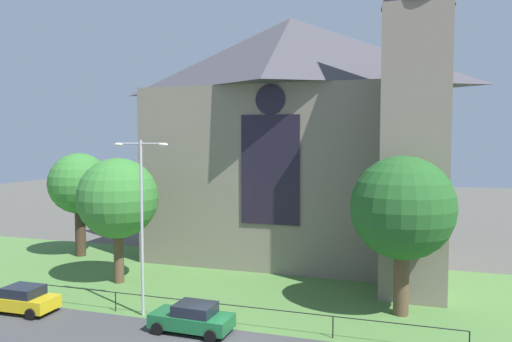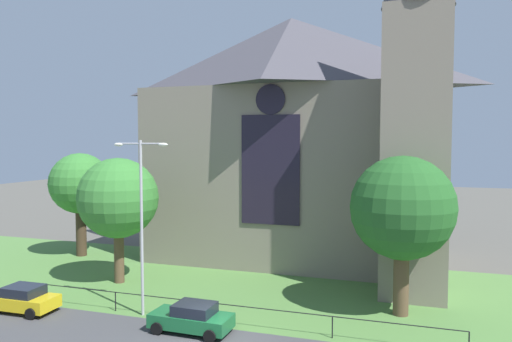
{
  "view_description": "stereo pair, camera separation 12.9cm",
  "coord_description": "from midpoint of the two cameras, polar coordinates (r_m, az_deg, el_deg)",
  "views": [
    {
      "loc": [
        9.15,
        -21.37,
        9.84
      ],
      "look_at": [
        -0.31,
        8.0,
        7.92
      ],
      "focal_mm": 34.37,
      "sensor_mm": 36.0,
      "label": 1
    },
    {
      "loc": [
        9.28,
        -21.33,
        9.84
      ],
      "look_at": [
        -0.31,
        8.0,
        7.92
      ],
      "focal_mm": 34.37,
      "sensor_mm": 36.0,
      "label": 2
    }
  ],
  "objects": [
    {
      "name": "tree_right_near",
      "position": [
        28.59,
        16.56,
        -4.21
      ],
      "size": [
        5.83,
        5.83,
        9.02
      ],
      "color": "brown",
      "rests_on": "ground"
    },
    {
      "name": "grass_verge",
      "position": [
        32.3,
        0.43,
        -14.16
      ],
      "size": [
        120.0,
        20.0,
        0.01
      ],
      "primitive_type": "cube",
      "color": "#517F3D",
      "rests_on": "ground"
    },
    {
      "name": "parked_car_green",
      "position": [
        26.43,
        -7.55,
        -16.59
      ],
      "size": [
        4.24,
        2.1,
        1.51
      ],
      "rotation": [
        0.0,
        0.0,
        3.12
      ],
      "color": "#196033",
      "rests_on": "ground"
    },
    {
      "name": "tree_left_far",
      "position": [
        44.15,
        -19.95,
        -1.48
      ],
      "size": [
        5.13,
        5.13,
        8.78
      ],
      "color": "#423021",
      "rests_on": "ground"
    },
    {
      "name": "streetlamp_near",
      "position": [
        28.03,
        -13.3,
        -4.15
      ],
      "size": [
        3.37,
        0.26,
        9.87
      ],
      "color": "#B2B2B7",
      "rests_on": "ground"
    },
    {
      "name": "church_building",
      "position": [
        40.65,
        4.76,
        4.16
      ],
      "size": [
        23.2,
        16.2,
        26.0
      ],
      "color": "gray",
      "rests_on": "ground"
    },
    {
      "name": "iron_railing",
      "position": [
        27.35,
        -4.79,
        -15.41
      ],
      "size": [
        25.15,
        0.07,
        1.13
      ],
      "color": "black",
      "rests_on": "ground"
    },
    {
      "name": "ground",
      "position": [
        34.13,
        1.46,
        -13.19
      ],
      "size": [
        160.0,
        160.0,
        0.0
      ],
      "primitive_type": "plane",
      "color": "#56544C"
    },
    {
      "name": "parked_car_yellow",
      "position": [
        32.04,
        -25.74,
        -13.28
      ],
      "size": [
        4.23,
        2.08,
        1.51
      ],
      "rotation": [
        0.0,
        0.0,
        3.16
      ],
      "color": "gold",
      "rests_on": "ground"
    },
    {
      "name": "tree_left_near",
      "position": [
        34.98,
        -15.89,
        -3.1
      ],
      "size": [
        5.53,
        5.53,
        8.66
      ],
      "color": "brown",
      "rests_on": "ground"
    }
  ]
}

